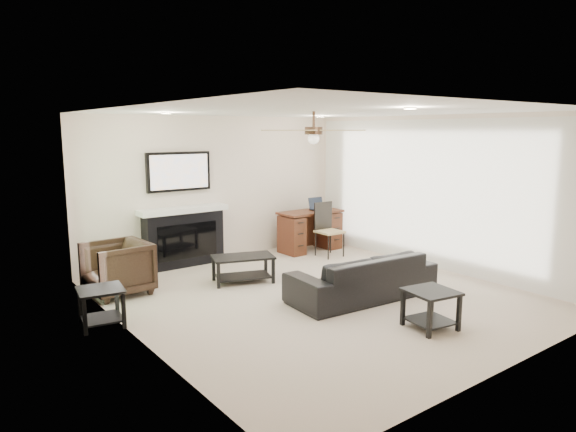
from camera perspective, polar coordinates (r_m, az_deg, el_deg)
name	(u,v)px	position (r m, az deg, el deg)	size (l,w,h in m)	color
room_shell	(325,173)	(6.98, 4.13, 4.79)	(5.50, 5.54, 2.52)	#BFAA99
sofa	(362,276)	(7.07, 8.24, -6.63)	(2.07, 0.81, 0.61)	black
armchair	(117,268)	(7.51, -18.44, -5.51)	(0.80, 0.82, 0.75)	black
coffee_table	(243,269)	(7.76, -5.01, -5.88)	(0.90, 0.50, 0.40)	black
end_table_near	(431,309)	(6.21, 15.56, -9.95)	(0.52, 0.52, 0.45)	black
end_table_left	(102,307)	(6.43, -20.01, -9.50)	(0.50, 0.50, 0.45)	black
fireplace_unit	(183,210)	(8.66, -11.55, 0.68)	(1.52, 0.34, 1.91)	black
desk	(310,231)	(9.69, 2.49, -1.66)	(1.22, 0.56, 0.76)	#3A1F0E
desk_chair	(330,230)	(9.26, 4.66, -1.54)	(0.42, 0.44, 0.97)	black
laptop	(319,204)	(9.72, 3.49, 1.33)	(0.33, 0.24, 0.23)	black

